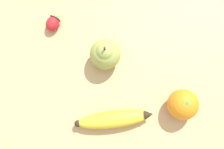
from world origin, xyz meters
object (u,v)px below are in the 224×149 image
Objects in this scene: orange at (183,105)px; pear at (105,54)px; strawberry at (53,22)px; banana at (114,119)px.

pear is at bearing -46.83° from orange.
strawberry is at bearing -46.90° from orange.
pear reaches higher than strawberry.
pear is at bearing 90.97° from banana.
banana is 0.18m from orange.
strawberry is at bearing 115.57° from banana.
strawberry is (0.11, -0.30, -0.00)m from banana.
pear is (-0.02, -0.17, 0.02)m from banana.
pear is 0.18m from strawberry.
strawberry is (0.29, -0.31, -0.02)m from orange.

